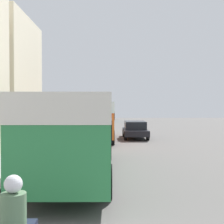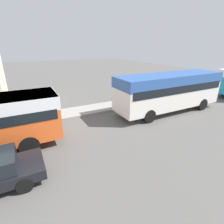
# 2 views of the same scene
# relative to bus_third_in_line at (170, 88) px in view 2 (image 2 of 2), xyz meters

# --- Properties ---
(bus_third_in_line) EXTENTS (2.65, 9.41, 3.15)m
(bus_third_in_line) POSITION_rel_bus_third_in_line_xyz_m (0.00, 0.00, 0.00)
(bus_third_in_line) COLOR silver
(bus_third_in_line) RESTS_ON ground_plane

